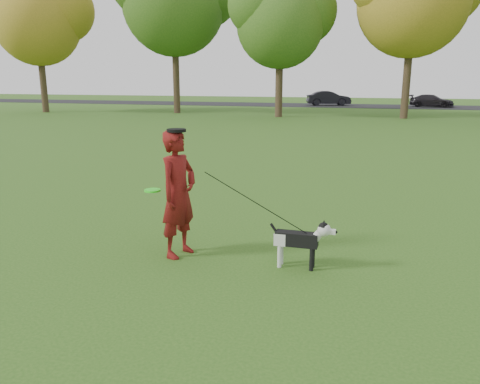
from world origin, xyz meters
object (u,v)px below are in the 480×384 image
(dog, at_px, (302,238))
(car_mid, at_px, (329,98))
(man, at_px, (178,194))
(car_right, at_px, (432,101))

(dog, relative_size, car_mid, 0.22)
(car_mid, bearing_deg, man, 165.40)
(car_mid, bearing_deg, dog, 167.94)
(man, xyz_separation_m, car_right, (7.24, 39.67, -0.34))
(man, distance_m, car_right, 40.33)
(man, distance_m, car_mid, 39.72)
(man, xyz_separation_m, dog, (1.77, 0.00, -0.49))
(man, relative_size, car_right, 0.48)
(man, relative_size, dog, 2.01)
(man, xyz_separation_m, car_mid, (-1.88, 39.67, -0.22))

